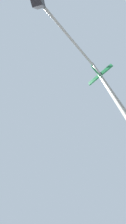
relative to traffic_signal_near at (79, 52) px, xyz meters
name	(u,v)px	position (x,y,z in m)	size (l,w,h in m)	color
traffic_signal_near	(79,52)	(0.00, 0.00, 0.00)	(2.24, 3.02, 6.39)	slate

